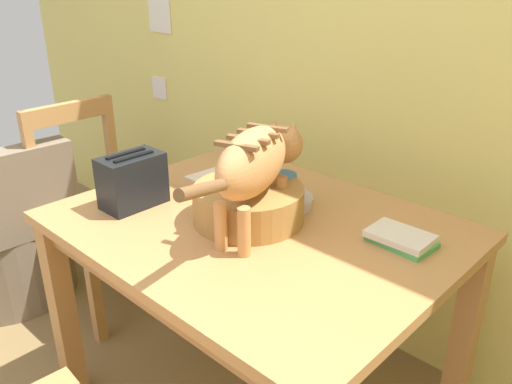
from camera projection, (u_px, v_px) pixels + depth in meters
wall_rear at (406, 35)px, 1.82m from camera, size 5.30×0.11×2.50m
dining_table at (256, 248)px, 1.64m from camera, size 1.17×0.92×0.75m
cat at (257, 162)px, 1.48m from camera, size 0.24×0.62×0.32m
saucer_bowl at (282, 201)px, 1.71m from camera, size 0.20×0.20×0.03m
coffee_mug at (284, 185)px, 1.68m from camera, size 0.13×0.09×0.08m
magazine at (232, 179)px, 1.91m from camera, size 0.28×0.26×0.01m
book_stack at (401, 238)px, 1.47m from camera, size 0.18×0.13×0.03m
wicker_basket at (248, 203)px, 1.59m from camera, size 0.34×0.34×0.11m
toaster at (132, 181)px, 1.68m from camera, size 0.12×0.20×0.18m
wooden_chair_far at (99, 214)px, 2.33m from camera, size 0.42×0.42×0.93m
wicker_armchair at (7, 243)px, 2.45m from camera, size 0.61×0.62×0.78m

